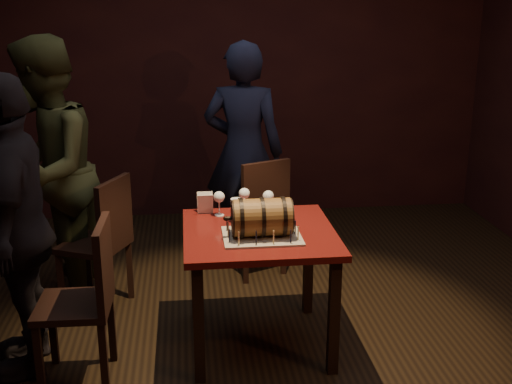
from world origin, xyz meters
TOP-DOWN VIEW (x-y plane):
  - room_shell at (0.00, 0.00)m, footprint 5.04×5.04m
  - pub_table at (0.02, -0.08)m, footprint 0.90×0.90m
  - cake_board at (0.02, -0.19)m, footprint 0.45×0.35m
  - barrel_cake at (0.02, -0.19)m, footprint 0.40×0.23m
  - birthday_candles at (0.02, -0.19)m, footprint 0.40×0.30m
  - wine_glass_left at (-0.20, 0.22)m, footprint 0.07×0.07m
  - wine_glass_mid at (-0.03, 0.27)m, footprint 0.07×0.07m
  - wine_glass_right at (0.11, 0.20)m, footprint 0.07×0.07m
  - pint_of_ale at (-0.10, 0.08)m, footprint 0.07×0.07m
  - menu_card at (-0.29, 0.28)m, footprint 0.10×0.05m
  - chair_back at (0.14, 0.95)m, footprint 0.53×0.53m
  - chair_left_rear at (-0.98, 0.53)m, footprint 0.53×0.53m
  - chair_left_front at (-0.96, -0.35)m, footprint 0.41×0.41m
  - person_back at (0.07, 1.38)m, footprint 0.73×0.58m
  - person_left_rear at (-1.35, 0.74)m, footprint 0.77×0.95m
  - person_left_front at (-1.34, -0.18)m, footprint 0.50×1.04m

SIDE VIEW (x-z plane):
  - chair_back at x=0.14m, z-range 0.06..0.99m
  - chair_left_rear at x=-0.98m, z-range 0.06..0.99m
  - chair_left_front at x=-0.96m, z-range 0.06..0.99m
  - pub_table at x=0.02m, z-range 0.27..1.02m
  - cake_board at x=0.02m, z-range 0.75..0.76m
  - birthday_candles at x=0.02m, z-range 0.76..0.85m
  - menu_card at x=-0.29m, z-range 0.75..0.88m
  - pint_of_ale at x=-0.10m, z-range 0.75..0.90m
  - person_left_front at x=-1.34m, z-range 0.00..1.72m
  - wine_glass_mid at x=-0.03m, z-range 0.79..0.95m
  - wine_glass_left at x=-0.20m, z-range 0.79..0.95m
  - wine_glass_right at x=0.11m, z-range 0.79..0.95m
  - barrel_cake at x=0.02m, z-range 0.75..0.99m
  - person_back at x=0.07m, z-range 0.00..1.77m
  - person_left_rear at x=-1.35m, z-range 0.00..1.85m
  - room_shell at x=0.00m, z-range 0.00..2.80m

